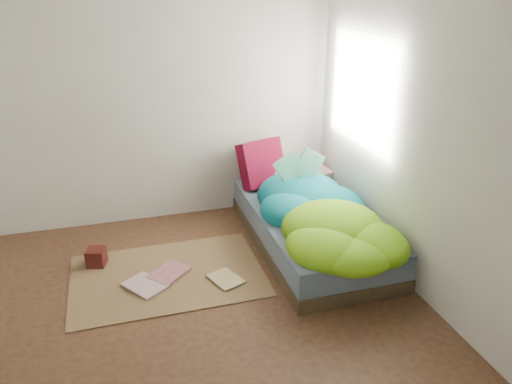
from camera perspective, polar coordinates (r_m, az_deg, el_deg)
ground at (r=3.94m, az=-6.80°, el=-13.33°), size 3.50×3.50×0.00m
room_walls at (r=3.26m, az=-7.95°, el=10.42°), size 3.54×3.54×2.62m
bed at (r=4.73m, az=6.22°, el=-4.18°), size 1.00×2.00×0.34m
duvet at (r=4.40m, az=7.50°, el=-1.49°), size 0.96×1.84×0.34m
rug at (r=4.37m, az=-10.05°, el=-9.37°), size 1.60×1.10×0.01m
pillow_floral at (r=5.34m, az=5.04°, el=1.94°), size 0.69×0.54×0.14m
pillow_magenta at (r=5.16m, az=0.65°, el=3.30°), size 0.50×0.30×0.47m
open_book at (r=4.68m, az=5.07°, el=4.08°), size 0.43×0.13×0.26m
wooden_box at (r=4.62m, az=-17.78°, el=-7.09°), size 0.19×0.19×0.15m
floor_book_a at (r=4.19m, az=-13.90°, el=-11.08°), size 0.39×0.42×0.03m
floor_book_b at (r=4.43m, az=-11.17°, el=-8.65°), size 0.41×0.41×0.03m
floor_book_c at (r=4.19m, az=-4.71°, el=-10.41°), size 0.30×0.35×0.02m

